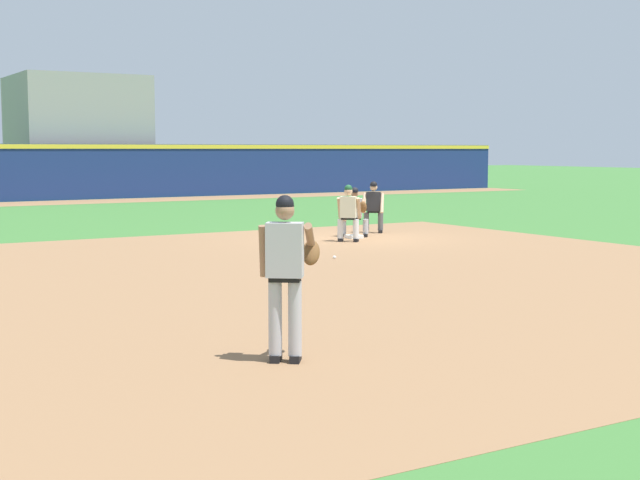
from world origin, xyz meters
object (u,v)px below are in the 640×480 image
baseball (334,257)px  umpire (374,205)px  pitcher (287,268)px  first_baseman (355,210)px  first_base_bag (354,237)px  baserunner (348,211)px

baseball → umpire: (4.12, 4.53, 0.76)m
baseball → pitcher: 9.40m
baseball → pitcher: pitcher is taller
first_baseman → pitcher: bearing=-126.3°
first_base_bag → first_baseman: first_baseman is taller
baseball → first_base_bag: bearing=51.5°
baseball → pitcher: bearing=-125.2°
baseball → first_baseman: 4.90m
pitcher → baserunner: 12.94m
first_base_bag → first_baseman: size_ratio=0.28×
baseball → first_baseman: (3.02, 3.80, 0.69)m
first_base_bag → first_baseman: 0.77m
umpire → baseball: bearing=-132.3°
first_base_bag → baserunner: bearing=-132.3°
pitcher → baserunner: (7.57, 10.49, -0.27)m
pitcher → baseball: bearing=54.8°
first_base_bag → pitcher: pitcher is taller
pitcher → umpire: (9.50, 12.16, -0.27)m
baseball → first_baseman: bearing=51.5°
first_base_bag → baserunner: 1.18m
first_baseman → baserunner: bearing=-131.2°
first_base_bag → baseball: bearing=-128.5°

